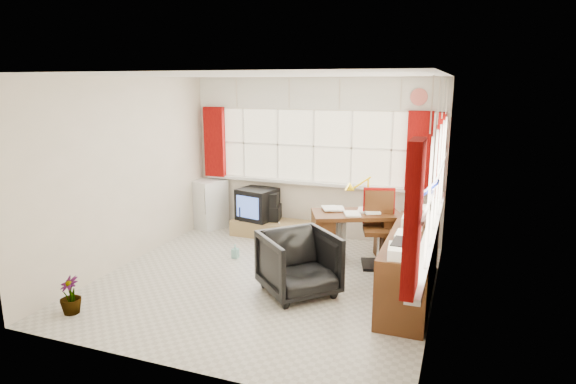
% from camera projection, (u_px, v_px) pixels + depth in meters
% --- Properties ---
extents(ground, '(4.00, 4.00, 0.00)m').
position_uv_depth(ground, '(265.00, 281.00, 5.99)').
color(ground, beige).
rests_on(ground, ground).
extents(room_walls, '(4.00, 4.00, 4.00)m').
position_uv_depth(room_walls, '(264.00, 162.00, 5.66)').
color(room_walls, beige).
rests_on(room_walls, ground).
extents(window_back, '(3.70, 0.12, 3.60)m').
position_uv_depth(window_back, '(313.00, 178.00, 7.56)').
color(window_back, beige).
rests_on(window_back, room_walls).
extents(window_right, '(0.12, 3.70, 3.60)m').
position_uv_depth(window_right, '(432.00, 224.00, 5.13)').
color(window_right, beige).
rests_on(window_right, room_walls).
extents(curtains, '(3.83, 3.83, 1.15)m').
position_uv_depth(curtains, '(358.00, 159.00, 6.21)').
color(curtains, maroon).
rests_on(curtains, room_walls).
extents(overhead_cabinets, '(3.98, 3.98, 0.48)m').
position_uv_depth(overhead_cabinets, '(365.00, 96.00, 6.06)').
color(overhead_cabinets, silver).
rests_on(overhead_cabinets, room_walls).
extents(desk, '(1.32, 1.01, 0.72)m').
position_uv_depth(desk, '(356.00, 234.00, 6.63)').
color(desk, '#4A2311').
rests_on(desk, ground).
extents(desk_lamp, '(0.20, 0.18, 0.48)m').
position_uv_depth(desk_lamp, '(368.00, 187.00, 6.61)').
color(desk_lamp, yellow).
rests_on(desk_lamp, desk).
extents(task_chair, '(0.54, 0.55, 1.03)m').
position_uv_depth(task_chair, '(379.00, 225.00, 6.47)').
color(task_chair, black).
rests_on(task_chair, ground).
extents(office_chair, '(1.13, 1.13, 0.74)m').
position_uv_depth(office_chair, '(299.00, 264.00, 5.57)').
color(office_chair, black).
rests_on(office_chair, ground).
extents(radiator, '(0.39, 0.24, 0.55)m').
position_uv_depth(radiator, '(333.00, 240.00, 6.84)').
color(radiator, white).
rests_on(radiator, ground).
extents(credenza, '(0.50, 2.00, 0.85)m').
position_uv_depth(credenza, '(411.00, 264.00, 5.51)').
color(credenza, '#4A2311').
rests_on(credenza, ground).
extents(file_tray, '(0.28, 0.35, 0.12)m').
position_uv_depth(file_tray, '(406.00, 247.00, 4.81)').
color(file_tray, black).
rests_on(file_tray, credenza).
extents(tv_bench, '(1.40, 0.50, 0.25)m').
position_uv_depth(tv_bench, '(275.00, 229.00, 7.73)').
color(tv_bench, '#A58552').
rests_on(tv_bench, ground).
extents(crt_tv, '(0.65, 0.62, 0.50)m').
position_uv_depth(crt_tv, '(257.00, 204.00, 7.77)').
color(crt_tv, black).
rests_on(crt_tv, tv_bench).
extents(hifi_stack, '(0.71, 0.53, 0.45)m').
position_uv_depth(hifi_stack, '(261.00, 206.00, 7.79)').
color(hifi_stack, black).
rests_on(hifi_stack, tv_bench).
extents(mini_fridge, '(0.63, 0.63, 0.82)m').
position_uv_depth(mini_fridge, '(209.00, 204.00, 8.16)').
color(mini_fridge, white).
rests_on(mini_fridge, ground).
extents(spray_bottle_a, '(0.14, 0.14, 0.28)m').
position_uv_depth(spray_bottle_a, '(279.00, 231.00, 7.58)').
color(spray_bottle_a, silver).
rests_on(spray_bottle_a, ground).
extents(spray_bottle_b, '(0.09, 0.10, 0.20)m').
position_uv_depth(spray_bottle_b, '(235.00, 251.00, 6.77)').
color(spray_bottle_b, '#86C8BE').
rests_on(spray_bottle_b, ground).
extents(flower_vase, '(0.28, 0.28, 0.41)m').
position_uv_depth(flower_vase, '(70.00, 295.00, 5.12)').
color(flower_vase, black).
rests_on(flower_vase, ground).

